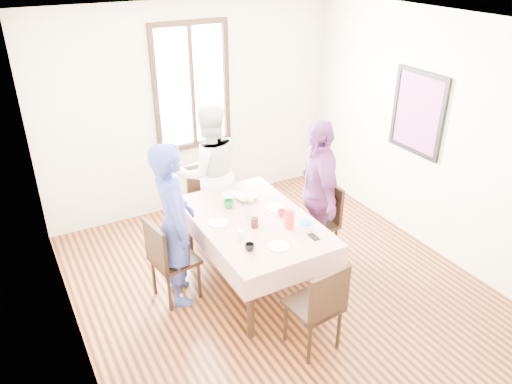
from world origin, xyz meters
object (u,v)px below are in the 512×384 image
dining_table (254,251)px  person_right (316,193)px  chair_far (211,201)px  chair_left (175,259)px  person_far (210,173)px  person_left (174,225)px  chair_near (313,305)px  chair_right (316,223)px

dining_table → person_right: size_ratio=0.95×
dining_table → chair_far: size_ratio=1.76×
chair_left → person_far: bearing=130.1°
person_left → person_far: (0.80, 0.93, -0.01)m
chair_far → person_left: 1.30m
dining_table → chair_left: chair_left is taller
chair_left → chair_far: same height
person_left → person_right: (1.60, -0.10, -0.01)m
chair_near → person_left: 1.54m
person_far → person_left: bearing=56.1°
chair_left → chair_right: (1.65, -0.10, 0.00)m
chair_left → person_left: size_ratio=0.53×
dining_table → chair_near: chair_near is taller
chair_right → person_left: size_ratio=0.53×
dining_table → person_right: (0.80, 0.05, 0.47)m
chair_far → dining_table: bearing=84.7°
dining_table → chair_far: 1.10m
chair_left → person_far: person_far is taller
chair_left → chair_near: 1.50m
dining_table → person_right: person_right is taller
chair_right → person_left: bearing=87.2°
dining_table → chair_far: bearing=90.0°
chair_left → person_left: 0.40m
person_far → person_right: size_ratio=1.00×
chair_right → person_right: (-0.02, 0.00, 0.39)m
person_far → chair_near: bearing=96.9°
person_left → person_far: 1.23m
chair_near → person_far: bearing=84.5°
chair_right → chair_left: bearing=87.2°
chair_near → chair_left: bearing=117.9°
person_left → chair_left: bearing=100.2°
dining_table → chair_left: bearing=169.7°
chair_far → person_far: person_far is taller
chair_far → chair_near: size_ratio=1.00×
chair_near → person_right: size_ratio=0.54×
person_far → chair_far: bearing=-83.1°
chair_left → person_far: 1.30m
person_far → chair_left: bearing=55.3°
chair_left → chair_far: (0.82, 0.95, 0.00)m
chair_left → person_right: 1.67m
person_left → person_far: person_left is taller
chair_far → person_left: size_ratio=0.53×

